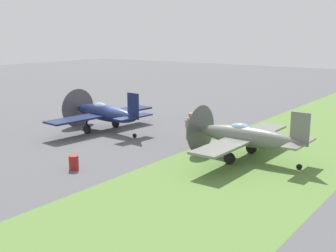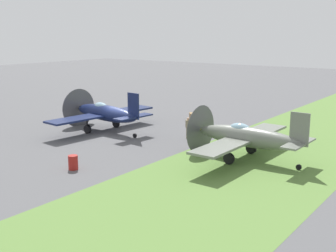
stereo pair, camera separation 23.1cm
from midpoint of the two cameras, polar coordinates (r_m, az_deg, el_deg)
The scene contains 8 objects.
ground_plane at distance 36.15m, azimuth -6.46°, elevation -1.10°, with size 160.00×160.00×0.00m, color #515154.
grass_verge at distance 29.16m, azimuth 12.52°, elevation -4.56°, with size 120.00×11.00×0.01m, color #567A38.
airplane_lead at distance 37.22m, azimuth -8.24°, elevation 1.74°, with size 10.70×8.47×3.80m.
airplane_wingman at distance 28.90m, azimuth 10.57°, elevation -1.41°, with size 10.48×8.34×3.76m.
ground_crew_chief at distance 34.35m, azimuth 2.87°, elevation -0.18°, with size 0.38×0.60×1.73m.
fuel_drum at distance 27.25m, azimuth -12.25°, elevation -4.76°, with size 0.60×0.60×0.90m, color maroon.
supply_crate at distance 42.17m, azimuth 3.65°, elevation 1.31°, with size 0.90×0.90×0.64m, color olive.
runway_marker_cone at distance 37.06m, azimuth 8.76°, elevation -0.49°, with size 0.36×0.36×0.44m, color orange.
Camera 2 is at (-25.56, -24.22, 8.26)m, focal length 45.91 mm.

